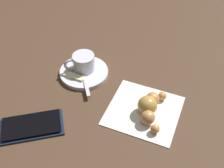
# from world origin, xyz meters

# --- Properties ---
(ground_plane) EXTENTS (1.80, 1.80, 0.00)m
(ground_plane) POSITION_xyz_m (0.00, 0.00, 0.00)
(ground_plane) COLOR #4A3323
(saucer) EXTENTS (0.13, 0.13, 0.01)m
(saucer) POSITION_xyz_m (0.11, -0.03, 0.01)
(saucer) COLOR silver
(saucer) RESTS_ON ground
(espresso_cup) EXTENTS (0.08, 0.07, 0.05)m
(espresso_cup) POSITION_xyz_m (0.11, -0.04, 0.03)
(espresso_cup) COLOR silver
(espresso_cup) RESTS_ON saucer
(teaspoon) EXTENTS (0.09, 0.13, 0.01)m
(teaspoon) POSITION_xyz_m (0.11, -0.03, 0.01)
(teaspoon) COLOR silver
(teaspoon) RESTS_ON saucer
(sugar_packet) EXTENTS (0.06, 0.02, 0.01)m
(sugar_packet) POSITION_xyz_m (0.13, -0.00, 0.01)
(sugar_packet) COLOR beige
(sugar_packet) RESTS_ON saucer
(napkin) EXTENTS (0.18, 0.17, 0.00)m
(napkin) POSITION_xyz_m (-0.08, 0.04, 0.00)
(napkin) COLOR white
(napkin) RESTS_ON ground
(croissant) EXTENTS (0.07, 0.13, 0.05)m
(croissant) POSITION_xyz_m (-0.09, 0.04, 0.02)
(croissant) COLOR tan
(croissant) RESTS_ON napkin
(cell_phone) EXTENTS (0.16, 0.14, 0.01)m
(cell_phone) POSITION_xyz_m (0.15, 0.17, 0.01)
(cell_phone) COLOR #151F32
(cell_phone) RESTS_ON ground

